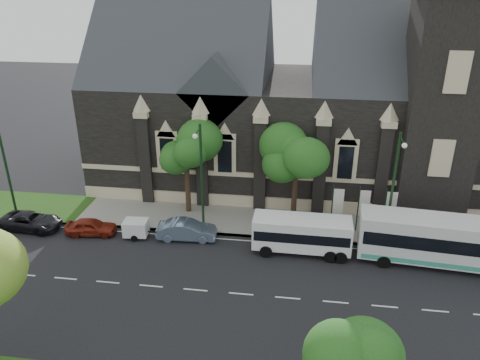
% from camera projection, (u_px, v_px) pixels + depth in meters
% --- Properties ---
extents(ground, '(160.00, 160.00, 0.00)m').
position_uv_depth(ground, '(241.00, 294.00, 29.48)').
color(ground, black).
rests_on(ground, ground).
extents(sidewalk, '(80.00, 5.00, 0.15)m').
position_uv_depth(sidewalk, '(256.00, 221.00, 38.05)').
color(sidewalk, gray).
rests_on(sidewalk, ground).
extents(museum, '(40.00, 17.70, 29.90)m').
position_uv_depth(museum, '(323.00, 101.00, 42.52)').
color(museum, black).
rests_on(museum, ground).
extents(tree_park_east, '(3.40, 3.40, 6.28)m').
position_uv_depth(tree_park_east, '(362.00, 360.00, 18.39)').
color(tree_park_east, black).
rests_on(tree_park_east, ground).
extents(tree_walk_right, '(4.08, 4.08, 7.80)m').
position_uv_depth(tree_walk_right, '(299.00, 154.00, 36.41)').
color(tree_walk_right, black).
rests_on(tree_walk_right, ground).
extents(tree_walk_left, '(3.91, 3.91, 7.64)m').
position_uv_depth(tree_walk_left, '(189.00, 149.00, 37.56)').
color(tree_walk_left, black).
rests_on(tree_walk_left, ground).
extents(street_lamp_near, '(0.36, 1.88, 9.00)m').
position_uv_depth(street_lamp_near, '(394.00, 185.00, 32.57)').
color(street_lamp_near, black).
rests_on(street_lamp_near, ground).
extents(street_lamp_mid, '(0.36, 1.88, 9.00)m').
position_uv_depth(street_lamp_mid, '(201.00, 175.00, 34.33)').
color(street_lamp_mid, black).
rests_on(street_lamp_mid, ground).
extents(street_lamp_far, '(0.36, 1.88, 9.00)m').
position_uv_depth(street_lamp_far, '(4.00, 164.00, 36.33)').
color(street_lamp_far, black).
rests_on(street_lamp_far, ground).
extents(banner_flag_left, '(0.90, 0.10, 4.00)m').
position_uv_depth(banner_flag_left, '(336.00, 204.00, 35.87)').
color(banner_flag_left, black).
rests_on(banner_flag_left, ground).
extents(banner_flag_center, '(0.90, 0.10, 4.00)m').
position_uv_depth(banner_flag_center, '(362.00, 206.00, 35.62)').
color(banner_flag_center, black).
rests_on(banner_flag_center, ground).
extents(banner_flag_right, '(0.90, 0.10, 4.00)m').
position_uv_depth(banner_flag_right, '(388.00, 207.00, 35.37)').
color(banner_flag_right, black).
rests_on(banner_flag_right, ground).
extents(tour_coach, '(12.45, 3.73, 3.58)m').
position_uv_depth(tour_coach, '(450.00, 241.00, 31.64)').
color(tour_coach, silver).
rests_on(tour_coach, ground).
extents(shuttle_bus, '(7.12, 2.58, 2.74)m').
position_uv_depth(shuttle_bus, '(302.00, 233.00, 33.41)').
color(shuttle_bus, white).
rests_on(shuttle_bus, ground).
extents(box_trailer, '(2.70, 1.59, 1.42)m').
position_uv_depth(box_trailer, '(136.00, 228.00, 35.65)').
color(box_trailer, silver).
rests_on(box_trailer, ground).
extents(sedan, '(4.70, 1.93, 1.51)m').
position_uv_depth(sedan, '(187.00, 230.00, 35.42)').
color(sedan, slate).
rests_on(sedan, ground).
extents(car_far_red, '(4.09, 2.04, 1.34)m').
position_uv_depth(car_far_red, '(91.00, 227.00, 36.06)').
color(car_far_red, maroon).
rests_on(car_far_red, ground).
extents(car_far_black, '(5.06, 2.54, 1.37)m').
position_uv_depth(car_far_black, '(31.00, 221.00, 36.86)').
color(car_far_black, black).
rests_on(car_far_black, ground).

